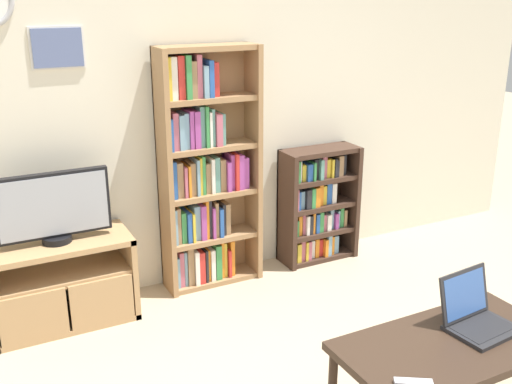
# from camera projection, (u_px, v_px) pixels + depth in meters

# --- Properties ---
(wall_back) EXTENTS (6.11, 0.09, 2.60)m
(wall_back) POSITION_uv_depth(u_px,v_px,m) (188.00, 102.00, 4.11)
(wall_back) COLOR beige
(wall_back) RESTS_ON ground_plane
(tv_stand) EXTENTS (0.89, 0.41, 0.56)m
(tv_stand) POSITION_uv_depth(u_px,v_px,m) (62.00, 283.00, 3.78)
(tv_stand) COLOR tan
(tv_stand) RESTS_ON ground_plane
(television) EXTENTS (0.68, 0.18, 0.45)m
(television) POSITION_uv_depth(u_px,v_px,m) (53.00, 208.00, 3.62)
(television) COLOR black
(television) RESTS_ON tv_stand
(bookshelf_tall) EXTENTS (0.70, 0.25, 1.70)m
(bookshelf_tall) POSITION_uv_depth(u_px,v_px,m) (204.00, 175.00, 4.15)
(bookshelf_tall) COLOR #9E754C
(bookshelf_tall) RESTS_ON ground_plane
(bookshelf_short) EXTENTS (0.61, 0.26, 0.90)m
(bookshelf_short) POSITION_uv_depth(u_px,v_px,m) (315.00, 205.00, 4.66)
(bookshelf_short) COLOR #3D281E
(bookshelf_short) RESTS_ON ground_plane
(coffee_table) EXTENTS (1.07, 0.56, 0.48)m
(coffee_table) POSITION_uv_depth(u_px,v_px,m) (450.00, 351.00, 2.81)
(coffee_table) COLOR #332319
(coffee_table) RESTS_ON ground_plane
(laptop) EXTENTS (0.35, 0.31, 0.26)m
(laptop) POSITION_uv_depth(u_px,v_px,m) (475.00, 314.00, 2.91)
(laptop) COLOR #232326
(laptop) RESTS_ON coffee_table
(remote_near_laptop) EXTENTS (0.16, 0.12, 0.02)m
(remote_near_laptop) POSITION_uv_depth(u_px,v_px,m) (413.00, 383.00, 2.49)
(remote_near_laptop) COLOR #99999E
(remote_near_laptop) RESTS_ON coffee_table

